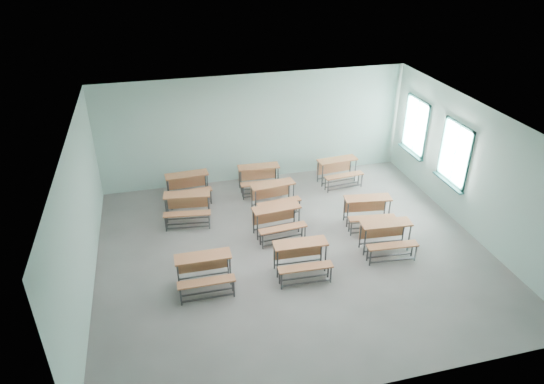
{
  "coord_description": "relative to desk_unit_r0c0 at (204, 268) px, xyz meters",
  "views": [
    {
      "loc": [
        -2.8,
        -8.94,
        6.76
      ],
      "look_at": [
        -0.22,
        1.2,
        1.0
      ],
      "focal_mm": 32.0,
      "sensor_mm": 36.0,
      "label": 1
    }
  ],
  "objects": [
    {
      "name": "room",
      "position": [
        2.27,
        0.79,
        1.1
      ],
      "size": [
        9.04,
        8.04,
        3.24
      ],
      "color": "gray",
      "rests_on": "ground"
    },
    {
      "name": "desk_unit_r0c0",
      "position": [
        0.0,
        0.0,
        0.0
      ],
      "size": [
        1.19,
        0.8,
        0.74
      ],
      "rotation": [
        0.0,
        0.0,
        -0.01
      ],
      "color": "#A25F3A",
      "rests_on": "ground"
    },
    {
      "name": "desk_unit_r0c1",
      "position": [
        2.11,
        -0.04,
        0.0
      ],
      "size": [
        1.21,
        0.84,
        0.74
      ],
      "rotation": [
        0.0,
        0.0,
        -0.04
      ],
      "color": "#A25F3A",
      "rests_on": "ground"
    },
    {
      "name": "desk_unit_r0c2",
      "position": [
        4.27,
        0.23,
        0.0
      ],
      "size": [
        1.24,
        0.88,
        0.74
      ],
      "rotation": [
        0.0,
        0.0,
        -0.08
      ],
      "color": "#A25F3A",
      "rests_on": "ground"
    },
    {
      "name": "desk_unit_r1c1",
      "position": [
        2.0,
        1.54,
        0.0
      ],
      "size": [
        1.24,
        0.89,
        0.74
      ],
      "rotation": [
        0.0,
        0.0,
        0.09
      ],
      "color": "#A25F3A",
      "rests_on": "ground"
    },
    {
      "name": "desk_unit_r1c2",
      "position": [
        4.35,
        1.44,
        0.0
      ],
      "size": [
        1.28,
        0.94,
        0.74
      ],
      "rotation": [
        0.0,
        0.0,
        -0.14
      ],
      "color": "#A25F3A",
      "rests_on": "ground"
    },
    {
      "name": "desk_unit_r2c0",
      "position": [
        -0.08,
        2.76,
        0.0
      ],
      "size": [
        1.27,
        0.94,
        0.74
      ],
      "rotation": [
        0.0,
        0.0,
        -0.13
      ],
      "color": "#A25F3A",
      "rests_on": "ground"
    },
    {
      "name": "desk_unit_r2c1",
      "position": [
        2.23,
        2.76,
        0.0
      ],
      "size": [
        1.26,
        0.92,
        0.74
      ],
      "rotation": [
        0.0,
        0.0,
        0.11
      ],
      "color": "#A25F3A",
      "rests_on": "ground"
    },
    {
      "name": "desk_unit_r3c0",
      "position": [
        0.05,
        3.9,
        0.0
      ],
      "size": [
        1.23,
        0.86,
        0.74
      ],
      "rotation": [
        0.0,
        0.0,
        0.06
      ],
      "color": "#A25F3A",
      "rests_on": "ground"
    },
    {
      "name": "desk_unit_r3c1",
      "position": [
        2.08,
        3.91,
        0.0
      ],
      "size": [
        1.21,
        0.84,
        0.74
      ],
      "rotation": [
        0.0,
        0.0,
        -0.04
      ],
      "color": "#A25F3A",
      "rests_on": "ground"
    },
    {
      "name": "desk_unit_r3c2",
      "position": [
        4.46,
        3.79,
        0.0
      ],
      "size": [
        1.25,
        0.9,
        0.74
      ],
      "rotation": [
        0.0,
        0.0,
        0.1
      ],
      "color": "#A25F3A",
      "rests_on": "ground"
    }
  ]
}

